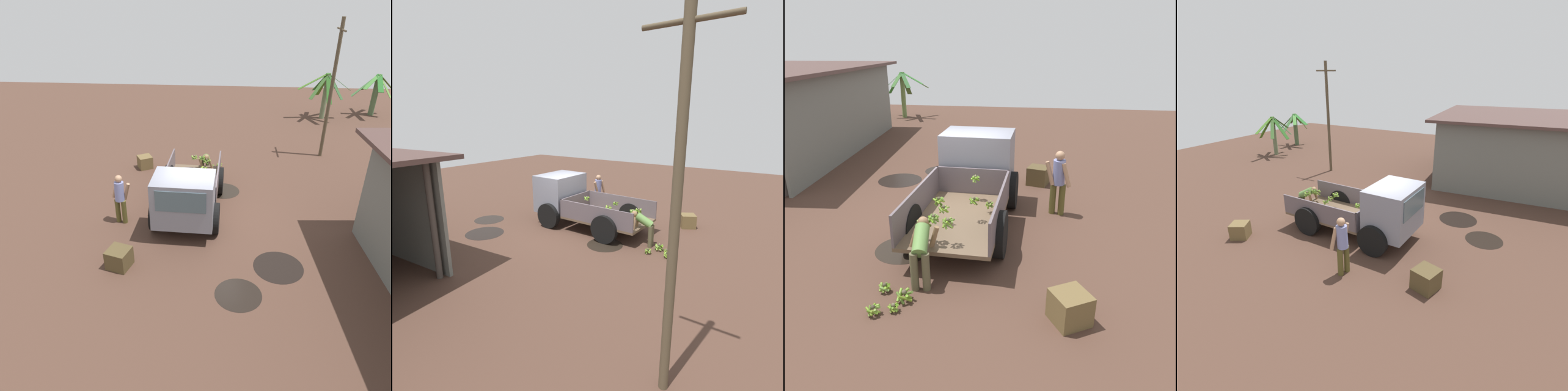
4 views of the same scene
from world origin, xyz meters
The scene contains 14 objects.
ground centered at (0.00, 0.00, 0.00)m, with size 36.00×36.00×0.00m, color #4C3327.
mud_patch_0 centered at (3.45, 1.05, 0.00)m, with size 1.19×1.19×0.01m, color black.
mud_patch_1 centered at (2.31, 2.16, 0.00)m, with size 1.37×1.37×0.01m, color black.
mud_patch_2 centered at (-1.91, 0.60, 0.00)m, with size 1.20×1.20×0.01m, color black.
cargo_truck centered at (0.36, -0.55, 1.02)m, with size 4.52×2.22×1.94m.
utility_pole centered at (-5.52, 4.87, 2.93)m, with size 1.18×0.15×5.65m.
person_foreground_visitor centered at (0.39, -2.63, 0.92)m, with size 0.43×0.67×1.66m.
person_worker_loading centered at (-2.98, -0.13, 0.69)m, with size 0.77×0.62×1.13m.
banana_bunch_on_ground_0 centered at (-3.58, 0.02, 0.12)m, with size 0.30×0.30×0.23m.
banana_bunch_on_ground_1 centered at (-3.98, 0.40, 0.11)m, with size 0.25×0.25×0.19m.
banana_bunch_on_ground_2 centered at (-3.37, 0.44, 0.10)m, with size 0.22×0.22×0.18m.
banana_bunch_on_ground_3 centered at (-3.86, 0.10, 0.09)m, with size 0.18×0.18×0.16m.
wooden_crate_0 centered at (-3.68, -2.68, 0.25)m, with size 0.53×0.53×0.51m, color brown.
wooden_crate_1 centered at (2.59, -2.16, 0.28)m, with size 0.58×0.58×0.55m, color #4E4024.
Camera 2 is at (-6.73, 8.77, 4.09)m, focal length 28.00 mm.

